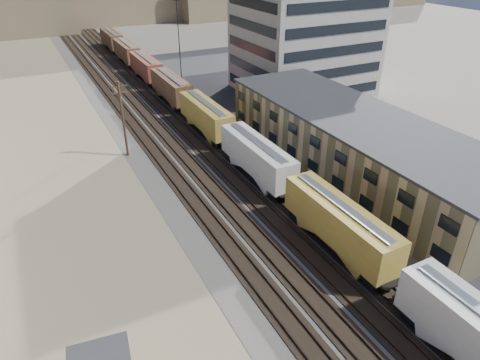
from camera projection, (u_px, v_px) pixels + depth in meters
name	position (u px, v px, depth m)	size (l,w,h in m)	color
ballast_bed	(169.00, 124.00, 66.31)	(18.00, 200.00, 0.06)	#4C4742
dirt_yard	(36.00, 182.00, 50.61)	(24.00, 180.00, 0.03)	#817758
asphalt_lot	(344.00, 132.00, 63.48)	(26.00, 120.00, 0.04)	#232326
rail_tracks	(166.00, 124.00, 66.05)	(11.40, 200.00, 0.24)	black
freight_train	(187.00, 100.00, 67.90)	(3.00, 119.74, 4.46)	black
warehouse	(355.00, 144.00, 51.15)	(12.40, 40.40, 7.25)	tan
office_tower	(305.00, 40.00, 76.74)	(22.60, 18.60, 18.45)	#9E998E
utility_pole_north	(123.00, 118.00, 54.14)	(2.20, 0.32, 10.00)	#382619
radio_mast	(179.00, 48.00, 71.97)	(1.20, 0.16, 18.00)	black
parked_car_blue	(275.00, 98.00, 75.12)	(2.51, 5.44, 1.51)	navy
parked_car_far	(327.00, 105.00, 72.01)	(1.73, 4.29, 1.46)	white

